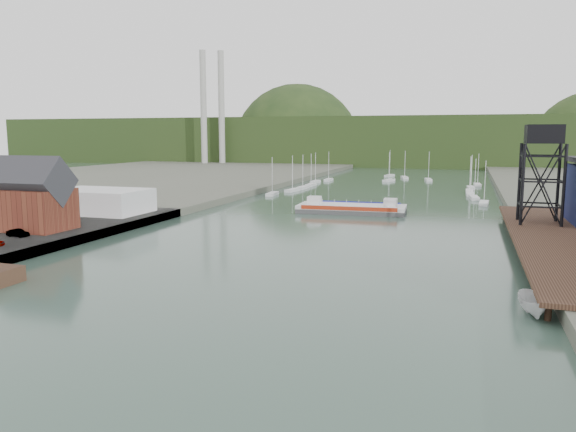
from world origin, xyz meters
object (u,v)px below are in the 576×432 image
Objects in this scene: lift_tower at (544,140)px; motorboat at (533,305)px; harbor_building at (31,202)px; chain_ferry at (352,208)px.

lift_tower is 47.72m from motorboat.
harbor_building is 0.53× the size of chain_ferry.
chain_ferry is (-34.80, 18.28, -14.71)m from lift_tower.
lift_tower reaches higher than chain_ferry.
chain_ferry is at bearing 152.29° from lift_tower.
harbor_building is at bearing 157.46° from motorboat.
harbor_building is 82.49m from lift_tower.
lift_tower reaches higher than harbor_building.
harbor_building is at bearing -160.02° from lift_tower.
lift_tower is at bearing 74.33° from motorboat.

